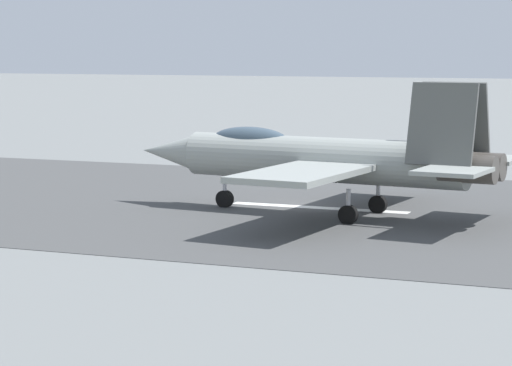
% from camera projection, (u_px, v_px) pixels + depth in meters
% --- Properties ---
extents(ground_plane, '(400.00, 400.00, 0.00)m').
position_uv_depth(ground_plane, '(315.00, 208.00, 47.06)').
color(ground_plane, slate).
extents(runway_strip, '(240.00, 26.00, 0.02)m').
position_uv_depth(runway_strip, '(316.00, 208.00, 47.05)').
color(runway_strip, '#464647').
rests_on(runway_strip, ground).
extents(fighter_jet, '(16.79, 15.02, 5.60)m').
position_uv_depth(fighter_jet, '(325.00, 158.00, 44.69)').
color(fighter_jet, '#949A95').
rests_on(fighter_jet, ground).
extents(marker_cone_mid, '(0.44, 0.44, 0.55)m').
position_uv_depth(marker_cone_mid, '(295.00, 167.00, 60.59)').
color(marker_cone_mid, orange).
rests_on(marker_cone_mid, ground).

